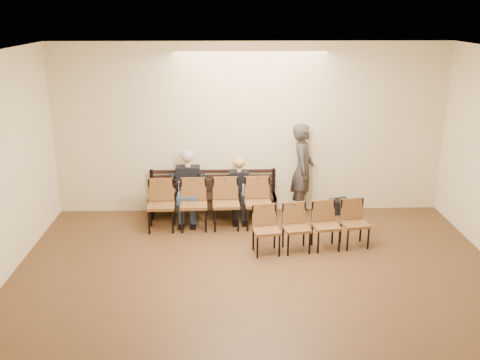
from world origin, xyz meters
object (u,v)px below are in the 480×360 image
object	(u,v)px
seated_man	(188,185)
chair_row_front	(210,205)
bench	(213,206)
bag	(340,206)
water_bottle	(244,195)
chair_row_back	(311,227)
laptop	(186,196)
seated_woman	(239,192)
passerby	(303,163)

from	to	relation	value
seated_man	chair_row_front	size ratio (longest dim) A/B	0.60
bench	bag	size ratio (longest dim) A/B	6.57
water_bottle	bag	bearing A→B (deg)	12.90
seated_man	bag	size ratio (longest dim) A/B	3.61
bench	chair_row_back	xyz separation A→B (m)	(1.77, -1.67, 0.20)
seated_man	chair_row_back	bearing A→B (deg)	-34.51
seated_man	water_bottle	bearing A→B (deg)	-12.37
water_bottle	chair_row_back	size ratio (longest dim) A/B	0.12
laptop	chair_row_back	size ratio (longest dim) A/B	0.15
chair_row_back	bench	bearing A→B (deg)	127.78
seated_woman	bag	world-z (taller)	seated_woman
seated_man	water_bottle	distance (m)	1.15
laptop	chair_row_back	xyz separation A→B (m)	(2.29, -1.34, -0.14)
seated_man	water_bottle	xyz separation A→B (m)	(1.12, -0.25, -0.14)
water_bottle	chair_row_front	xyz separation A→B (m)	(-0.67, -0.28, -0.08)
water_bottle	bag	xyz separation A→B (m)	(2.03, 0.47, -0.42)
seated_man	water_bottle	world-z (taller)	seated_man
seated_man	bag	bearing A→B (deg)	4.00
laptop	water_bottle	xyz separation A→B (m)	(1.14, -0.03, 0.00)
seated_man	laptop	world-z (taller)	seated_man
bench	bag	world-z (taller)	bench
laptop	chair_row_front	size ratio (longest dim) A/B	0.13
chair_row_back	water_bottle	bearing A→B (deg)	122.37
bag	passerby	world-z (taller)	passerby
seated_woman	laptop	distance (m)	1.08
bench	seated_man	distance (m)	0.71
bag	bench	bearing A→B (deg)	-177.84
seated_woman	chair_row_back	bearing A→B (deg)	-51.63
seated_woman	laptop	size ratio (longest dim) A/B	3.53
bench	seated_man	world-z (taller)	seated_man
bench	water_bottle	xyz separation A→B (m)	(0.62, -0.37, 0.35)
seated_woman	laptop	world-z (taller)	seated_woman
seated_woman	bench	bearing A→B (deg)	167.38
laptop	chair_row_back	bearing A→B (deg)	-22.55
passerby	seated_woman	bearing A→B (deg)	110.83
laptop	chair_row_front	bearing A→B (deg)	-25.90
bench	chair_row_front	bearing A→B (deg)	-93.92
seated_man	chair_row_front	distance (m)	0.73
laptop	water_bottle	world-z (taller)	water_bottle
laptop	seated_man	bearing A→B (deg)	91.15
seated_man	laptop	xyz separation A→B (m)	(-0.03, -0.21, -0.15)
laptop	chair_row_back	world-z (taller)	chair_row_back
water_bottle	seated_woman	bearing A→B (deg)	109.58
bag	chair_row_front	distance (m)	2.82
seated_man	chair_row_front	bearing A→B (deg)	-49.68
laptop	bag	world-z (taller)	laptop
bench	laptop	distance (m)	0.70
passerby	chair_row_front	xyz separation A→B (m)	(-1.89, -0.75, -0.61)
passerby	water_bottle	bearing A→B (deg)	122.15
seated_man	water_bottle	size ratio (longest dim) A/B	5.94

